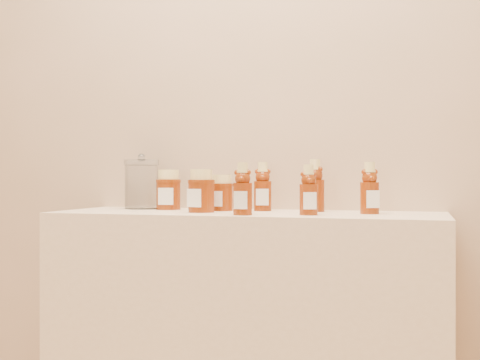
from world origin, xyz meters
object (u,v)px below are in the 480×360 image
(display_table, at_px, (246,358))
(bear_bottle_back_left, at_px, (263,183))
(honey_jar_left, at_px, (168,190))
(glass_canister, at_px, (141,182))
(bear_bottle_front_left, at_px, (243,185))

(display_table, distance_m, bear_bottle_back_left, 0.55)
(honey_jar_left, xyz_separation_m, glass_canister, (-0.11, 0.02, 0.03))
(bear_bottle_back_left, height_order, honey_jar_left, bear_bottle_back_left)
(honey_jar_left, bearing_deg, display_table, -26.36)
(bear_bottle_front_left, relative_size, glass_canister, 0.93)
(display_table, height_order, bear_bottle_front_left, bear_bottle_front_left)
(bear_bottle_back_left, relative_size, glass_canister, 0.97)
(honey_jar_left, bearing_deg, bear_bottle_back_left, -8.76)
(display_table, distance_m, glass_canister, 0.68)
(bear_bottle_back_left, bearing_deg, honey_jar_left, 170.50)
(bear_bottle_back_left, bearing_deg, glass_canister, 167.39)
(display_table, bearing_deg, honey_jar_left, 164.68)
(glass_canister, bearing_deg, bear_bottle_back_left, -0.84)
(honey_jar_left, distance_m, glass_canister, 0.11)
(display_table, height_order, bear_bottle_back_left, bear_bottle_back_left)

